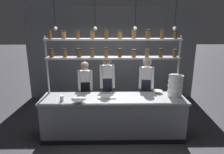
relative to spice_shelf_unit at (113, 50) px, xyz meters
The scene contains 13 objects.
ground_plane 1.93m from the spice_shelf_unit, 89.49° to the right, with size 40.00×40.00×0.00m, color #3D3D42.
back_wall 2.19m from the spice_shelf_unit, 89.92° to the left, with size 5.53×0.12×3.00m, color gray.
prep_counter 1.48m from the spice_shelf_unit, 89.49° to the right, with size 3.13×0.76×0.92m.
spice_shelf_unit is the anchor object (origin of this frame).
chef_left 1.26m from the spice_shelf_unit, 152.84° to the left, with size 0.38×0.29×1.59m.
chef_center 0.93m from the spice_shelf_unit, 117.30° to the left, with size 0.37×0.31×1.75m.
chef_right 1.27m from the spice_shelf_unit, 18.49° to the left, with size 0.40×0.32×1.70m.
container_stack 1.58m from the spice_shelf_unit, 10.20° to the right, with size 0.32×0.32×0.47m.
cutting_board 1.03m from the spice_shelf_unit, 115.68° to the right, with size 0.40×0.26×0.02m.
prep_bowl_near_left 1.41m from the spice_shelf_unit, ahead, with size 0.23×0.23×0.06m.
prep_bowl_center_front 1.33m from the spice_shelf_unit, 138.72° to the right, with size 0.30×0.30×0.08m.
serving_cup_front 1.51m from the spice_shelf_unit, 155.77° to the right, with size 0.08×0.08×0.11m.
pendant_light_row 0.61m from the spice_shelf_unit, 83.28° to the right, with size 2.44×0.07×0.59m.
Camera 1 is at (-0.10, -4.08, 2.49)m, focal length 32.00 mm.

